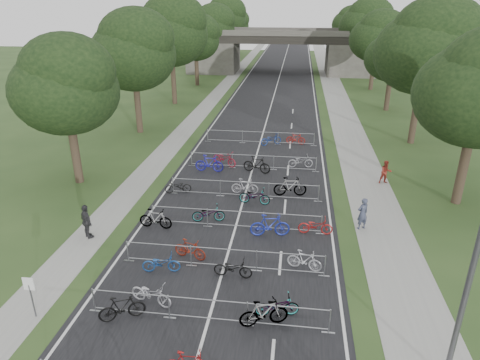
# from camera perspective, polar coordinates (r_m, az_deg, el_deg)

# --- Properties ---
(road) EXTENTS (11.00, 140.00, 0.01)m
(road) POSITION_cam_1_polar(r_m,az_deg,el_deg) (60.43, 4.77, 11.89)
(road) COLOR black
(road) RESTS_ON ground
(sidewalk_right) EXTENTS (3.00, 140.00, 0.01)m
(sidewalk_right) POSITION_cam_1_polar(r_m,az_deg,el_deg) (60.57, 12.50, 11.46)
(sidewalk_right) COLOR gray
(sidewalk_right) RESTS_ON ground
(sidewalk_left) EXTENTS (2.00, 140.00, 0.01)m
(sidewalk_left) POSITION_cam_1_polar(r_m,az_deg,el_deg) (61.26, -2.41, 12.10)
(sidewalk_left) COLOR gray
(sidewalk_left) RESTS_ON ground
(lane_markings) EXTENTS (0.12, 140.00, 0.00)m
(lane_markings) POSITION_cam_1_polar(r_m,az_deg,el_deg) (60.43, 4.77, 11.89)
(lane_markings) COLOR silver
(lane_markings) RESTS_ON ground
(overpass_bridge) EXTENTS (31.00, 8.00, 7.05)m
(overpass_bridge) POSITION_cam_1_polar(r_m,az_deg,el_deg) (74.73, 5.54, 16.72)
(overpass_bridge) COLOR #474440
(overpass_bridge) RESTS_ON ground
(lamppost) EXTENTS (0.61, 0.65, 8.21)m
(lamppost) POSITION_cam_1_polar(r_m,az_deg,el_deg) (14.42, 28.66, -10.46)
(lamppost) COLOR #4C4C51
(lamppost) RESTS_ON ground
(park_sign) EXTENTS (0.45, 0.06, 1.83)m
(park_sign) POSITION_cam_1_polar(r_m,az_deg,el_deg) (18.74, -26.21, -13.02)
(park_sign) COLOR #4C4C51
(park_sign) RESTS_ON ground
(tree_left_0) EXTENTS (6.72, 6.72, 10.25)m
(tree_left_0) POSITION_cam_1_polar(r_m,az_deg,el_deg) (29.42, -22.21, 11.42)
(tree_left_0) COLOR #33261C
(tree_left_0) RESTS_ON ground
(tree_left_1) EXTENTS (7.56, 7.56, 11.53)m
(tree_left_1) POSITION_cam_1_polar(r_m,az_deg,el_deg) (40.08, -14.00, 16.26)
(tree_left_1) COLOR #33261C
(tree_left_1) RESTS_ON ground
(tree_right_1) EXTENTS (8.18, 8.18, 12.47)m
(tree_right_1) POSITION_cam_1_polar(r_m,az_deg,el_deg) (38.70, 23.71, 15.74)
(tree_right_1) COLOR #33261C
(tree_right_1) RESTS_ON ground
(tree_left_2) EXTENTS (8.40, 8.40, 12.81)m
(tree_left_2) POSITION_cam_1_polar(r_m,az_deg,el_deg) (51.34, -9.14, 18.88)
(tree_left_2) COLOR #33261C
(tree_left_2) RESTS_ON ground
(tree_right_2) EXTENTS (6.16, 6.16, 9.39)m
(tree_right_2) POSITION_cam_1_polar(r_m,az_deg,el_deg) (50.51, 19.88, 15.32)
(tree_right_2) COLOR #33261C
(tree_right_2) RESTS_ON ground
(tree_left_3) EXTENTS (6.72, 6.72, 10.25)m
(tree_left_3) POSITION_cam_1_polar(r_m,az_deg,el_deg) (63.04, -5.87, 18.26)
(tree_left_3) COLOR #33261C
(tree_left_3) RESTS_ON ground
(tree_right_3) EXTENTS (7.17, 7.17, 10.93)m
(tree_right_3) POSITION_cam_1_polar(r_m,az_deg,el_deg) (62.18, 17.86, 17.68)
(tree_right_3) COLOR #33261C
(tree_right_3) RESTS_ON ground
(tree_left_4) EXTENTS (7.56, 7.56, 11.53)m
(tree_left_4) POSITION_cam_1_polar(r_m,az_deg,el_deg) (74.69, -3.69, 19.68)
(tree_left_4) COLOR #33261C
(tree_left_4) RESTS_ON ground
(tree_right_4) EXTENTS (8.18, 8.18, 12.47)m
(tree_right_4) POSITION_cam_1_polar(r_m,az_deg,el_deg) (73.96, 16.44, 19.29)
(tree_right_4) COLOR #33261C
(tree_right_4) RESTS_ON ground
(tree_left_5) EXTENTS (8.40, 8.40, 12.81)m
(tree_left_5) POSITION_cam_1_polar(r_m,az_deg,el_deg) (86.44, -2.08, 20.69)
(tree_left_5) COLOR #33261C
(tree_left_5) RESTS_ON ground
(tree_right_5) EXTENTS (6.16, 6.16, 9.39)m
(tree_right_5) POSITION_cam_1_polar(r_m,az_deg,el_deg) (85.95, 15.18, 18.50)
(tree_right_5) COLOR #33261C
(tree_right_5) RESTS_ON ground
(tree_left_6) EXTENTS (6.72, 6.72, 10.25)m
(tree_left_6) POSITION_cam_1_polar(r_m,az_deg,el_deg) (98.36, -0.83, 20.03)
(tree_left_6) COLOR #33261C
(tree_left_6) RESTS_ON ground
(tree_right_6) EXTENTS (7.17, 7.17, 10.93)m
(tree_right_6) POSITION_cam_1_polar(r_m,az_deg,el_deg) (97.81, 14.42, 19.60)
(tree_right_6) COLOR #33261C
(tree_right_6) RESTS_ON ground
(barrier_row_1) EXTENTS (9.70, 0.08, 1.10)m
(barrier_row_1) POSITION_cam_1_polar(r_m,az_deg,el_deg) (17.17, -4.34, -16.95)
(barrier_row_1) COLOR #96999D
(barrier_row_1) RESTS_ON ground
(barrier_row_2) EXTENTS (9.70, 0.08, 1.10)m
(barrier_row_2) POSITION_cam_1_polar(r_m,az_deg,el_deg) (20.01, -2.23, -10.40)
(barrier_row_2) COLOR #96999D
(barrier_row_2) RESTS_ON ground
(barrier_row_3) EXTENTS (9.70, 0.08, 1.10)m
(barrier_row_3) POSITION_cam_1_polar(r_m,az_deg,el_deg) (23.23, -0.65, -5.29)
(barrier_row_3) COLOR #96999D
(barrier_row_3) RESTS_ON ground
(barrier_row_4) EXTENTS (9.70, 0.08, 1.10)m
(barrier_row_4) POSITION_cam_1_polar(r_m,az_deg,el_deg) (26.79, 0.58, -1.27)
(barrier_row_4) COLOR #96999D
(barrier_row_4) RESTS_ON ground
(barrier_row_5) EXTENTS (9.70, 0.08, 1.10)m
(barrier_row_5) POSITION_cam_1_polar(r_m,az_deg,el_deg) (31.39, 1.71, 2.45)
(barrier_row_5) COLOR #96999D
(barrier_row_5) RESTS_ON ground
(barrier_row_6) EXTENTS (9.70, 0.08, 1.10)m
(barrier_row_6) POSITION_cam_1_polar(r_m,az_deg,el_deg) (37.04, 2.69, 5.67)
(barrier_row_6) COLOR #96999D
(barrier_row_6) RESTS_ON ground
(bike_4) EXTENTS (1.84, 1.25, 1.08)m
(bike_4) POSITION_cam_1_polar(r_m,az_deg,el_deg) (17.84, -15.48, -16.12)
(bike_4) COLOR black
(bike_4) RESTS_ON ground
(bike_5) EXTENTS (2.01, 1.15, 1.00)m
(bike_5) POSITION_cam_1_polar(r_m,az_deg,el_deg) (18.34, -11.77, -14.64)
(bike_5) COLOR #A9A9B1
(bike_5) RESTS_ON ground
(bike_6) EXTENTS (2.00, 1.13, 1.16)m
(bike_6) POSITION_cam_1_polar(r_m,az_deg,el_deg) (16.98, 3.20, -17.30)
(bike_6) COLOR #96999D
(bike_6) RESTS_ON ground
(bike_7) EXTENTS (1.83, 0.93, 0.92)m
(bike_7) POSITION_cam_1_polar(r_m,az_deg,el_deg) (17.53, 4.96, -16.37)
(bike_7) COLOR #96999D
(bike_7) RESTS_ON ground
(bike_8) EXTENTS (1.82, 0.87, 0.92)m
(bike_8) POSITION_cam_1_polar(r_m,az_deg,el_deg) (20.15, -10.47, -10.85)
(bike_8) COLOR navy
(bike_8) RESTS_ON ground
(bike_9) EXTENTS (1.75, 0.92, 1.01)m
(bike_9) POSITION_cam_1_polar(r_m,az_deg,el_deg) (20.85, -6.68, -9.17)
(bike_9) COLOR maroon
(bike_9) RESTS_ON ground
(bike_10) EXTENTS (1.79, 0.71, 0.92)m
(bike_10) POSITION_cam_1_polar(r_m,az_deg,el_deg) (19.50, -0.95, -11.67)
(bike_10) COLOR black
(bike_10) RESTS_ON ground
(bike_11) EXTENTS (1.71, 0.86, 0.99)m
(bike_11) POSITION_cam_1_polar(r_m,az_deg,el_deg) (20.17, 8.60, -10.55)
(bike_11) COLOR #B6B6BE
(bike_11) RESTS_ON ground
(bike_12) EXTENTS (1.91, 0.68, 1.12)m
(bike_12) POSITION_cam_1_polar(r_m,az_deg,el_deg) (23.72, -11.21, -5.10)
(bike_12) COLOR #96999D
(bike_12) RESTS_ON ground
(bike_13) EXTENTS (1.93, 1.00, 0.97)m
(bike_13) POSITION_cam_1_polar(r_m,az_deg,el_deg) (24.04, -4.23, -4.49)
(bike_13) COLOR #96999D
(bike_13) RESTS_ON ground
(bike_14) EXTENTS (2.17, 0.90, 1.26)m
(bike_14) POSITION_cam_1_polar(r_m,az_deg,el_deg) (22.54, 4.01, -6.06)
(bike_14) COLOR #1D2BA0
(bike_14) RESTS_ON ground
(bike_15) EXTENTS (1.82, 0.63, 0.95)m
(bike_15) POSITION_cam_1_polar(r_m,az_deg,el_deg) (23.10, 10.02, -6.05)
(bike_15) COLOR #A01817
(bike_15) RESTS_ON ground
(bike_16) EXTENTS (1.78, 1.03, 0.88)m
(bike_16) POSITION_cam_1_polar(r_m,az_deg,el_deg) (27.72, -8.26, -0.90)
(bike_16) COLOR black
(bike_16) RESTS_ON ground
(bike_17) EXTENTS (1.74, 0.50, 1.05)m
(bike_17) POSITION_cam_1_polar(r_m,az_deg,el_deg) (27.28, 0.64, -0.86)
(bike_17) COLOR #96949B
(bike_17) RESTS_ON ground
(bike_18) EXTENTS (1.98, 0.86, 1.01)m
(bike_18) POSITION_cam_1_polar(r_m,az_deg,el_deg) (26.00, 1.95, -2.17)
(bike_18) COLOR #96999D
(bike_18) RESTS_ON ground
(bike_19) EXTENTS (2.15, 0.84, 1.26)m
(bike_19) POSITION_cam_1_polar(r_m,az_deg,el_deg) (27.16, 6.70, -0.90)
(bike_19) COLOR #96999D
(bike_19) RESTS_ON ground
(bike_20) EXTENTS (2.12, 0.68, 1.26)m
(bike_20) POSITION_cam_1_polar(r_m,az_deg,el_deg) (30.90, -4.11, 2.22)
(bike_20) COLOR #1D1C9E
(bike_20) RESTS_ON ground
(bike_21) EXTENTS (2.20, 1.66, 1.11)m
(bike_21) POSITION_cam_1_polar(r_m,az_deg,el_deg) (32.01, -2.10, 2.87)
(bike_21) COLOR maroon
(bike_21) RESTS_ON ground
(bike_22) EXTENTS (2.14, 1.12, 1.24)m
(bike_22) POSITION_cam_1_polar(r_m,az_deg,el_deg) (30.66, 2.25, 2.07)
(bike_22) COLOR black
(bike_22) RESTS_ON ground
(bike_23) EXTENTS (1.91, 0.89, 0.97)m
(bike_23) POSITION_cam_1_polar(r_m,az_deg,el_deg) (31.96, 8.08, 2.48)
(bike_23) COLOR gray
(bike_23) RESTS_ON ground
(bike_26) EXTENTS (1.99, 1.57, 1.01)m
(bike_26) POSITION_cam_1_polar(r_m,az_deg,el_deg) (36.77, 4.15, 5.44)
(bike_26) COLOR navy
(bike_26) RESTS_ON ground
(bike_27) EXTENTS (1.70, 0.70, 0.99)m
(bike_27) POSITION_cam_1_polar(r_m,az_deg,el_deg) (37.17, 7.45, 5.49)
(bike_27) COLOR maroon
(bike_27) RESTS_ON ground
(pedestrian_a) EXTENTS (0.79, 0.71, 1.82)m
(pedestrian_a) POSITION_cam_1_polar(r_m,az_deg,el_deg) (23.97, 16.02, -4.34)
(pedestrian_a) COLOR #353B50
(pedestrian_a) RESTS_ON ground
(pedestrian_b) EXTENTS (0.89, 0.75, 1.61)m
(pedestrian_b) POSITION_cam_1_polar(r_m,az_deg,el_deg) (30.38, 18.86, 0.98)
(pedestrian_b) COLOR maroon
(pedestrian_b) RESTS_ON ground
(pedestrian_c) EXTENTS (1.13, 1.07, 1.88)m
(pedestrian_c) POSITION_cam_1_polar(r_m,az_deg,el_deg) (23.56, -19.77, -5.26)
(pedestrian_c) COLOR #29292C
(pedestrian_c) RESTS_ON ground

